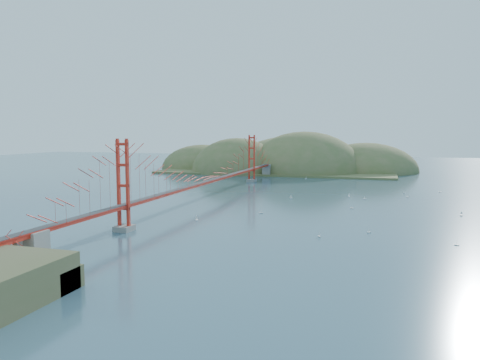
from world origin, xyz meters
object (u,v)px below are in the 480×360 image
(bridge, at_px, (209,161))
(sailboat_1, at_px, (352,208))
(fort, at_px, (24,264))
(sailboat_2, at_px, (457,244))

(bridge, bearing_deg, sailboat_1, -8.92)
(bridge, xyz_separation_m, fort, (0.40, -47.98, -6.34))
(bridge, relative_size, fort, 25.51)
(fort, distance_m, sailboat_2, 44.64)
(sailboat_1, distance_m, sailboat_2, 25.30)
(bridge, distance_m, sailboat_2, 47.57)
(sailboat_1, relative_size, sailboat_2, 1.07)
(fort, height_order, sailboat_1, fort)
(fort, bearing_deg, sailboat_2, 29.51)
(sailboat_2, bearing_deg, fort, -150.49)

